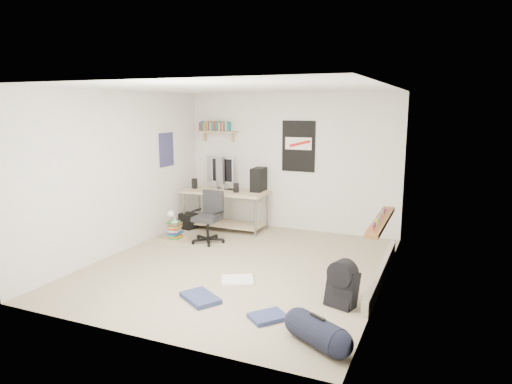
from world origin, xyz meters
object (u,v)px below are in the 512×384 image
at_px(backpack, 342,289).
at_px(duffel_bag, 317,332).
at_px(book_stack, 174,231).
at_px(desk, 226,210).
at_px(office_chair, 207,214).

bearing_deg(backpack, duffel_bag, -72.29).
bearing_deg(book_stack, desk, 62.38).
distance_m(desk, book_stack, 1.11).
bearing_deg(desk, duffel_bag, -58.40).
bearing_deg(duffel_bag, backpack, 119.43).
height_order(office_chair, backpack, office_chair).
relative_size(desk, duffel_bag, 2.84).
height_order(desk, backpack, desk).
xyz_separation_m(office_chair, duffel_bag, (2.62, -2.57, -0.35)).
relative_size(desk, book_stack, 3.89).
xyz_separation_m(office_chair, backpack, (2.64, -1.58, -0.29)).
distance_m(office_chair, duffel_bag, 3.69).
xyz_separation_m(office_chair, book_stack, (-0.61, -0.08, -0.34)).
xyz_separation_m(desk, office_chair, (0.11, -0.88, 0.12)).
bearing_deg(backpack, office_chair, 167.63).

